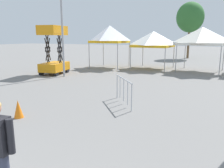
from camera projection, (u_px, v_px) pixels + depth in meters
canopy_tent_behind_left at (110, 34)px, 20.13m from camera, size 2.91×2.91×3.71m
canopy_tent_behind_center at (153, 39)px, 19.50m from camera, size 3.16×3.16×3.19m
canopy_tent_center at (202, 36)px, 17.62m from camera, size 3.39×3.39×3.46m
scissor_lift at (54, 59)px, 16.89m from camera, size 1.83×2.53×3.51m
light_pole_near_lift at (61, 2)px, 15.03m from camera, size 0.36×0.36×8.86m
tree_behind_tents_right at (190, 17)px, 28.51m from camera, size 3.38×3.38×6.97m
crowd_barrier_mid_lot at (124, 86)px, 9.31m from camera, size 1.41×1.62×1.08m
traffic_cone_lot_center at (18, 109)px, 7.80m from camera, size 0.32×0.32×0.62m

